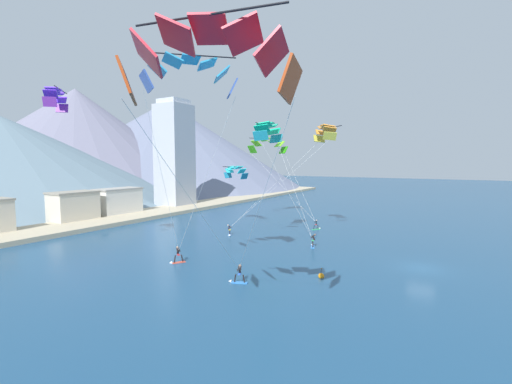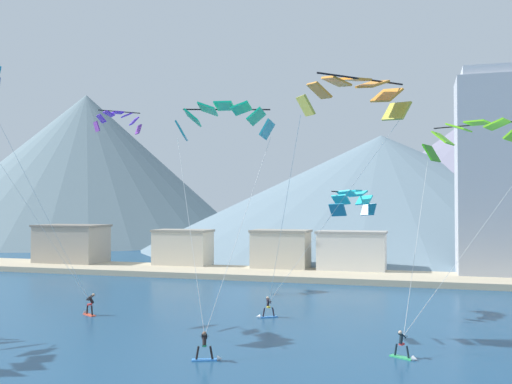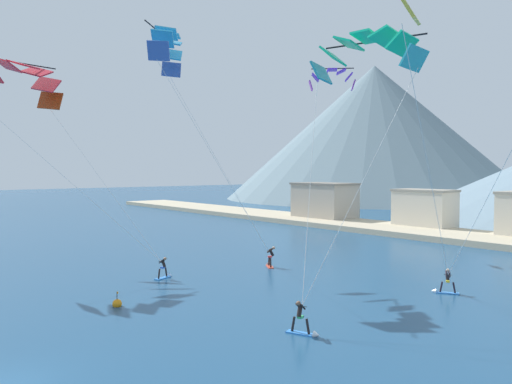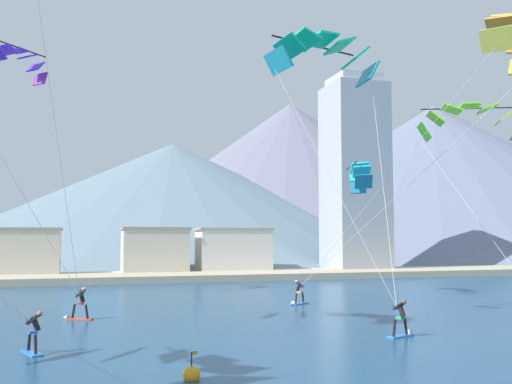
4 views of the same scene
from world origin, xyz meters
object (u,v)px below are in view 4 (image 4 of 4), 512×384
object	(u,v)px
kitesurfer_near_trail	(77,309)
parafoil_kite_distant_high_outer	(17,60)
parafoil_kite_far_left	(323,53)
parafoil_kite_mid_center	(470,118)
kitesurfer_near_lead	(31,340)
parafoil_kite_distant_low_drift	(359,174)
kitesurfer_far_left	(403,324)
race_marker_buoy	(191,375)
kitesurfer_far_right	(297,297)

from	to	relation	value
kitesurfer_near_trail	parafoil_kite_distant_high_outer	xyz separation A→B (m)	(-4.83, 12.82, 17.38)
parafoil_kite_far_left	parafoil_kite_mid_center	bearing A→B (deg)	28.68
kitesurfer_near_lead	parafoil_kite_far_left	bearing A→B (deg)	18.76
parafoil_kite_distant_low_drift	kitesurfer_far_left	bearing A→B (deg)	-111.36
kitesurfer_far_left	parafoil_kite_far_left	size ratio (longest dim) A/B	0.12
parafoil_kite_mid_center	race_marker_buoy	distance (m)	36.27
parafoil_kite_far_left	race_marker_buoy	distance (m)	20.70
kitesurfer_far_right	parafoil_kite_distant_high_outer	distance (m)	27.54
kitesurfer_near_lead	kitesurfer_near_trail	bearing A→B (deg)	79.48
parafoil_kite_mid_center	kitesurfer_near_lead	bearing A→B (deg)	-155.71
kitesurfer_near_lead	parafoil_kite_far_left	distance (m)	21.15
kitesurfer_far_right	parafoil_kite_distant_low_drift	bearing A→B (deg)	27.20
kitesurfer_near_lead	parafoil_kite_distant_high_outer	size ratio (longest dim) A/B	0.40
parafoil_kite_far_left	parafoil_kite_distant_low_drift	bearing A→B (deg)	53.86
parafoil_kite_distant_high_outer	kitesurfer_far_right	bearing A→B (deg)	-27.54
parafoil_kite_distant_high_outer	race_marker_buoy	bearing A→B (deg)	-73.35
kitesurfer_far_right	parafoil_kite_far_left	xyz separation A→B (m)	(-1.05, -6.97, 14.42)
kitesurfer_near_trail	kitesurfer_far_right	bearing A→B (deg)	12.00
kitesurfer_far_left	parafoil_kite_mid_center	xyz separation A→B (m)	(15.93, 15.35, 13.62)
kitesurfer_near_trail	parafoil_kite_far_left	size ratio (longest dim) A/B	0.12
kitesurfer_far_right	race_marker_buoy	xyz separation A→B (m)	(-10.55, -17.97, -0.32)
kitesurfer_near_lead	kitesurfer_far_right	distance (m)	19.73
kitesurfer_far_left	parafoil_kite_mid_center	bearing A→B (deg)	43.94
parafoil_kite_mid_center	kitesurfer_near_trail	bearing A→B (deg)	-169.91
kitesurfer_near_trail	parafoil_kite_distant_low_drift	world-z (taller)	parafoil_kite_distant_low_drift
kitesurfer_near_lead	parafoil_kite_distant_low_drift	distance (m)	28.36
race_marker_buoy	kitesurfer_far_right	bearing A→B (deg)	59.59
parafoil_kite_far_left	race_marker_buoy	size ratio (longest dim) A/B	14.28
kitesurfer_far_left	parafoil_kite_distant_low_drift	xyz separation A→B (m)	(6.38, 16.31, 8.82)
parafoil_kite_mid_center	parafoil_kite_distant_high_outer	world-z (taller)	parafoil_kite_distant_high_outer
parafoil_kite_mid_center	parafoil_kite_distant_high_outer	bearing A→B (deg)	167.91
kitesurfer_far_left	parafoil_kite_distant_low_drift	size ratio (longest dim) A/B	0.31
kitesurfer_far_left	parafoil_kite_distant_high_outer	world-z (taller)	parafoil_kite_distant_high_outer
kitesurfer_near_lead	parafoil_kite_mid_center	xyz separation A→B (m)	(31.72, 14.32, 13.68)
parafoil_kite_mid_center	kitesurfer_far_left	bearing A→B (deg)	-136.06
kitesurfer_near_lead	kitesurfer_far_right	world-z (taller)	kitesurfer_near_lead
kitesurfer_near_trail	parafoil_kite_distant_low_drift	bearing A→B (deg)	17.11
kitesurfer_near_trail	parafoil_kite_mid_center	world-z (taller)	parafoil_kite_mid_center
kitesurfer_near_lead	kitesurfer_far_left	bearing A→B (deg)	-3.73
kitesurfer_far_right	parafoil_kite_far_left	world-z (taller)	parafoil_kite_far_left
kitesurfer_far_right	parafoil_kite_mid_center	distance (m)	21.21
kitesurfer_near_trail	parafoil_kite_mid_center	size ratio (longest dim) A/B	0.13
kitesurfer_near_trail	kitesurfer_far_right	world-z (taller)	kitesurfer_near_trail
parafoil_kite_distant_high_outer	parafoil_kite_distant_low_drift	size ratio (longest dim) A/B	0.77
kitesurfer_near_lead	kitesurfer_far_left	xyz separation A→B (m)	(15.80, -1.03, 0.06)
race_marker_buoy	parafoil_kite_far_left	bearing A→B (deg)	49.17
kitesurfer_near_trail	kitesurfer_near_lead	bearing A→B (deg)	-100.52
kitesurfer_near_trail	race_marker_buoy	size ratio (longest dim) A/B	1.77
kitesurfer_near_lead	kitesurfer_near_trail	size ratio (longest dim) A/B	0.98
kitesurfer_far_right	parafoil_kite_distant_low_drift	size ratio (longest dim) A/B	0.29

